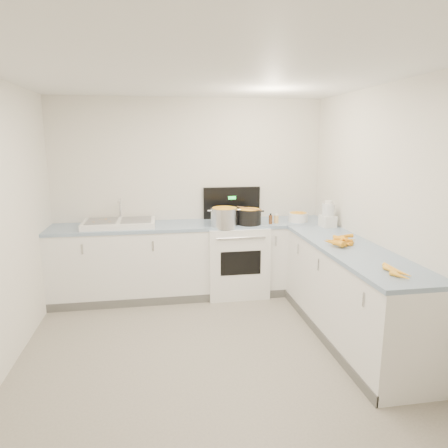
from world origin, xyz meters
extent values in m
cube|color=white|center=(0.00, 1.70, 0.45)|extent=(3.50, 0.60, 0.90)
cube|color=#859FBD|center=(0.00, 1.70, 0.92)|extent=(3.50, 0.62, 0.04)
cube|color=white|center=(1.45, 0.30, 0.45)|extent=(0.60, 2.20, 0.90)
cube|color=#859FBD|center=(1.45, 0.30, 0.92)|extent=(0.62, 2.20, 0.04)
cube|color=white|center=(0.55, 1.68, 0.45)|extent=(0.76, 0.65, 0.90)
cube|color=black|center=(0.55, 1.98, 1.15)|extent=(0.76, 0.05, 0.42)
cube|color=white|center=(-0.90, 1.70, 0.97)|extent=(0.86, 0.52, 0.07)
cube|color=slate|center=(-1.10, 1.70, 1.01)|extent=(0.36, 0.42, 0.01)
cube|color=slate|center=(-0.70, 1.70, 1.01)|extent=(0.36, 0.42, 0.01)
cylinder|color=silver|center=(-0.90, 1.92, 1.13)|extent=(0.03, 0.03, 0.24)
cylinder|color=silver|center=(0.37, 1.52, 1.04)|extent=(0.35, 0.35, 0.24)
cylinder|color=black|center=(0.69, 1.54, 1.03)|extent=(0.34, 0.34, 0.21)
cylinder|color=#AD7A47|center=(0.69, 1.54, 1.14)|extent=(0.25, 0.31, 0.02)
cylinder|color=white|center=(1.35, 1.61, 1.00)|extent=(0.32, 0.32, 0.11)
cylinder|color=#593319|center=(0.96, 1.52, 1.00)|extent=(0.04, 0.04, 0.11)
cylinder|color=#E5B266|center=(1.05, 1.56, 0.99)|extent=(0.06, 0.06, 0.10)
cube|color=white|center=(1.60, 1.25, 1.01)|extent=(0.17, 0.20, 0.14)
cylinder|color=silver|center=(1.60, 1.25, 1.15)|extent=(0.15, 0.15, 0.15)
cylinder|color=white|center=(1.60, 1.25, 1.24)|extent=(0.09, 0.09, 0.03)
cone|color=#F9A41E|center=(1.35, 0.50, 0.96)|extent=(0.14, 0.18, 0.04)
cone|color=#F9A41E|center=(1.42, 0.40, 0.97)|extent=(0.06, 0.21, 0.05)
cone|color=#F9A41E|center=(1.42, 0.44, 0.96)|extent=(0.13, 0.19, 0.04)
cone|color=#F9A41E|center=(1.41, 0.46, 0.96)|extent=(0.10, 0.21, 0.04)
cone|color=#F9A41E|center=(1.44, 0.51, 0.96)|extent=(0.18, 0.18, 0.04)
cone|color=#F9A41E|center=(1.45, 0.38, 0.96)|extent=(0.19, 0.13, 0.05)
cone|color=#F9A41E|center=(1.37, 0.36, 0.96)|extent=(0.05, 0.18, 0.04)
cone|color=#F9A41E|center=(1.41, 0.43, 0.96)|extent=(0.21, 0.06, 0.05)
cone|color=#F9A41E|center=(1.40, 0.39, 0.97)|extent=(0.20, 0.18, 0.05)
cone|color=#F9A41E|center=(1.53, 0.49, 0.96)|extent=(0.12, 0.19, 0.04)
cone|color=#F9A41E|center=(1.40, 0.43, 1.00)|extent=(0.14, 0.19, 0.04)
cone|color=#F9A41E|center=(1.33, 0.38, 0.98)|extent=(0.10, 0.19, 0.05)
cone|color=#F9A41E|center=(1.27, 0.36, 0.98)|extent=(0.16, 0.21, 0.05)
cone|color=#F9A41E|center=(1.42, 0.42, 0.99)|extent=(0.21, 0.11, 0.05)
cone|color=#F9A41E|center=(1.43, 0.44, 0.99)|extent=(0.07, 0.18, 0.05)
cone|color=#F9A41E|center=(1.37, 0.40, 0.99)|extent=(0.18, 0.18, 0.04)
cone|color=#F9A41E|center=(1.48, 0.58, 0.99)|extent=(0.22, 0.06, 0.04)
cone|color=#FFAB26|center=(1.38, -0.58, 0.96)|extent=(0.10, 0.17, 0.04)
cone|color=#FFAB26|center=(1.44, -0.52, 0.96)|extent=(0.09, 0.18, 0.04)
cone|color=#FFAB26|center=(1.39, -0.46, 0.96)|extent=(0.06, 0.20, 0.04)
cone|color=#FFAB26|center=(1.43, -0.40, 0.96)|extent=(0.07, 0.20, 0.04)
cube|color=tan|center=(-1.02, 1.68, 1.01)|extent=(0.04, 0.02, 0.00)
cube|color=tan|center=(-1.03, 1.76, 1.01)|extent=(0.04, 0.02, 0.00)
cube|color=tan|center=(-1.07, 1.76, 1.02)|extent=(0.04, 0.02, 0.00)
cube|color=tan|center=(-1.07, 1.76, 1.02)|extent=(0.02, 0.04, 0.00)
cube|color=tan|center=(-1.00, 1.59, 1.02)|extent=(0.03, 0.02, 0.00)
cube|color=tan|center=(-1.06, 1.80, 1.02)|extent=(0.02, 0.05, 0.00)
cube|color=tan|center=(-1.13, 1.78, 1.02)|extent=(0.03, 0.03, 0.00)
cube|color=tan|center=(-1.18, 1.63, 1.02)|extent=(0.02, 0.03, 0.00)
cube|color=tan|center=(-1.19, 1.61, 1.02)|extent=(0.03, 0.04, 0.00)
camera|label=1|loc=(-0.42, -3.22, 1.98)|focal=32.00mm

